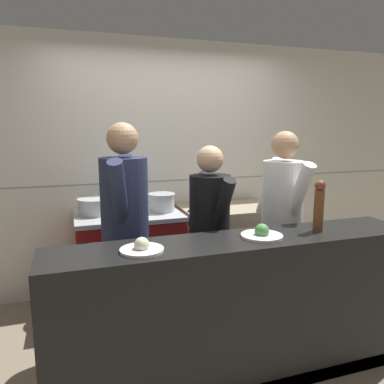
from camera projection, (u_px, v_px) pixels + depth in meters
ground_plane at (221, 356)px, 2.85m from camera, size 14.00×14.00×0.00m
wall_back_tiled at (169, 166)px, 4.00m from camera, size 8.00×0.06×2.60m
oven_range at (129, 259)px, 3.62m from camera, size 0.98×0.71×0.92m
prep_counter at (228, 249)px, 3.94m from camera, size 0.99×0.65×0.90m
pass_counter at (239, 311)px, 2.52m from camera, size 2.51×0.45×1.01m
stock_pot at (94, 206)px, 3.45m from camera, size 0.31×0.31×0.15m
sauce_pot at (129, 202)px, 3.50m from camera, size 0.26×0.26×0.20m
braising_pot at (162, 202)px, 3.58m from camera, size 0.26×0.26×0.17m
chefs_knife at (202, 211)px, 3.65m from camera, size 0.35×0.08×0.02m
plated_dish_main at (142, 248)px, 2.19m from camera, size 0.26×0.26×0.09m
plated_dish_appetiser at (262, 234)px, 2.47m from camera, size 0.28×0.28×0.10m
pepper_mill at (319, 205)px, 2.58m from camera, size 0.08×0.08×0.36m
chef_head_cook at (125, 226)px, 2.84m from camera, size 0.45×0.76×1.76m
chef_sous at (209, 234)px, 2.99m from camera, size 0.36×0.69×1.58m
chef_line at (282, 220)px, 3.17m from camera, size 0.36×0.74×1.69m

